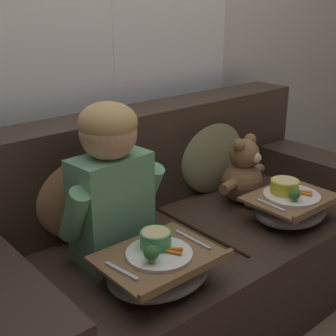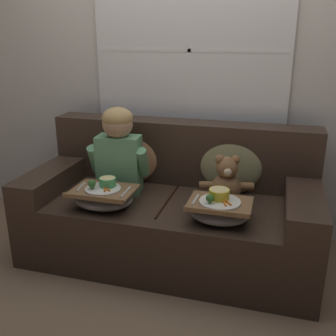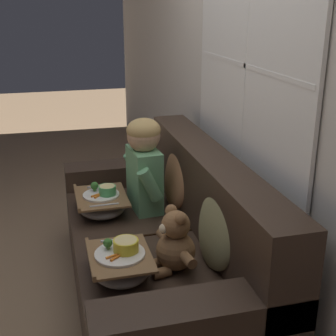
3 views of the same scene
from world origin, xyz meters
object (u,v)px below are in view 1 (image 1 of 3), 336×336
(child_figure, at_px, (110,175))
(teddy_bear, at_px, (244,175))
(throw_pillow_behind_child, at_px, (80,186))
(lap_tray_teddy, at_px, (290,206))
(lap_tray_child, at_px, (159,268))
(throw_pillow_behind_teddy, at_px, (209,149))
(couch, at_px, (178,244))

(child_figure, relative_size, teddy_bear, 1.68)
(throw_pillow_behind_child, relative_size, lap_tray_teddy, 1.24)
(lap_tray_child, bearing_deg, throw_pillow_behind_child, 90.03)
(throw_pillow_behind_child, height_order, lap_tray_teddy, throw_pillow_behind_child)
(throw_pillow_behind_teddy, bearing_deg, lap_tray_child, -145.98)
(throw_pillow_behind_child, distance_m, child_figure, 0.25)
(child_figure, distance_m, lap_tray_teddy, 0.81)
(lap_tray_child, bearing_deg, teddy_bear, 20.10)
(throw_pillow_behind_teddy, distance_m, lap_tray_child, 0.89)
(teddy_bear, distance_m, lap_tray_teddy, 0.27)
(throw_pillow_behind_teddy, height_order, teddy_bear, throw_pillow_behind_teddy)
(throw_pillow_behind_teddy, xyz_separation_m, teddy_bear, (0.00, -0.22, -0.07))
(throw_pillow_behind_child, relative_size, teddy_bear, 1.30)
(lap_tray_child, bearing_deg, couch, 40.37)
(couch, bearing_deg, lap_tray_child, -139.63)
(throw_pillow_behind_child, bearing_deg, child_figure, -89.98)
(child_figure, bearing_deg, throw_pillow_behind_teddy, 16.92)
(teddy_bear, height_order, lap_tray_child, teddy_bear)
(throw_pillow_behind_child, height_order, teddy_bear, throw_pillow_behind_child)
(couch, bearing_deg, throw_pillow_behind_child, 153.43)
(couch, relative_size, child_figure, 3.26)
(couch, bearing_deg, child_figure, -173.82)
(teddy_bear, height_order, lap_tray_teddy, teddy_bear)
(child_figure, distance_m, teddy_bear, 0.75)
(teddy_bear, bearing_deg, throw_pillow_behind_teddy, 90.22)
(lap_tray_child, xyz_separation_m, lap_tray_teddy, (0.73, 0.00, 0.00))
(throw_pillow_behind_child, distance_m, teddy_bear, 0.77)
(teddy_bear, relative_size, lap_tray_teddy, 0.95)
(child_figure, xyz_separation_m, lap_tray_child, (0.00, -0.27, -0.25))
(throw_pillow_behind_teddy, bearing_deg, child_figure, -163.08)
(throw_pillow_behind_teddy, relative_size, lap_tray_teddy, 1.26)
(lap_tray_child, bearing_deg, child_figure, 90.04)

